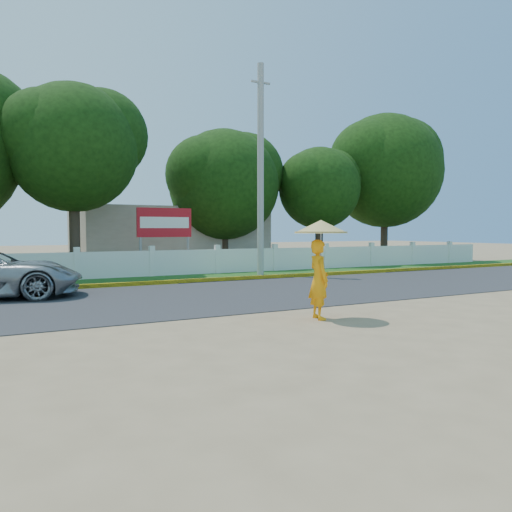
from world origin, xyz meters
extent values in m
plane|color=#9E8460|center=(0.00, 0.00, 0.00)|extent=(120.00, 120.00, 0.00)
cube|color=#38383A|center=(0.00, 4.50, 0.01)|extent=(60.00, 7.00, 0.02)
cube|color=#2D601E|center=(0.00, 9.75, 0.01)|extent=(60.00, 3.50, 0.03)
cube|color=yellow|center=(0.00, 8.05, 0.08)|extent=(40.00, 0.18, 0.16)
cube|color=silver|center=(0.00, 11.20, 0.55)|extent=(40.00, 0.10, 1.10)
cube|color=#B7AD99|center=(3.00, 18.00, 1.60)|extent=(10.00, 6.00, 3.20)
cylinder|color=#989896|center=(4.33, 9.58, 4.52)|extent=(0.28, 0.28, 9.04)
imported|color=orange|center=(0.33, -0.30, 0.88)|extent=(0.53, 0.71, 1.76)
cylinder|color=gray|center=(0.38, -0.30, 1.56)|extent=(0.02, 0.02, 1.14)
cone|color=tan|center=(0.38, -0.30, 2.04)|extent=(1.20, 1.20, 0.29)
cylinder|color=gray|center=(-0.18, 12.30, 1.00)|extent=(0.12, 0.12, 2.00)
cylinder|color=gray|center=(2.02, 12.30, 1.00)|extent=(0.12, 0.12, 2.00)
cube|color=#B2121B|center=(0.92, 12.30, 2.30)|extent=(2.50, 0.12, 1.30)
cube|color=silver|center=(0.92, 12.24, 2.30)|extent=(2.25, 0.02, 0.49)
cylinder|color=#473828|center=(-2.80, 12.94, 1.97)|extent=(0.44, 0.44, 3.93)
sphere|color=#1B410F|center=(-2.80, 12.94, 5.41)|extent=(5.37, 5.37, 5.37)
cylinder|color=#473828|center=(5.16, 15.13, 1.39)|extent=(0.44, 0.44, 2.77)
sphere|color=#1B410F|center=(5.16, 15.13, 4.39)|extent=(5.87, 5.87, 5.87)
cylinder|color=#473828|center=(15.92, 14.49, 1.85)|extent=(0.44, 0.44, 3.71)
sphere|color=#1B410F|center=(15.92, 14.49, 5.65)|extent=(7.05, 7.05, 7.05)
cylinder|color=#473828|center=(10.57, 13.99, 1.53)|extent=(0.44, 0.44, 3.07)
sphere|color=#1B410F|center=(10.57, 13.99, 4.33)|extent=(4.61, 4.61, 4.61)
camera|label=1|loc=(-6.09, -9.26, 1.97)|focal=35.00mm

